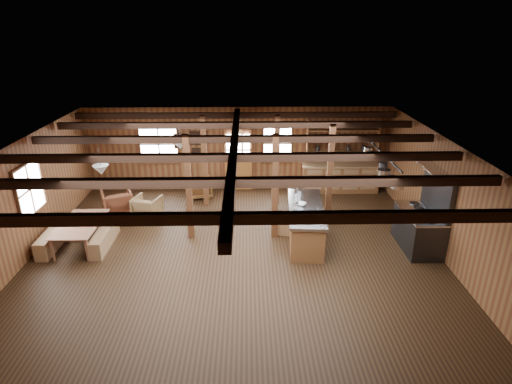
# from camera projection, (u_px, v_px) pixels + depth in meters

# --- Properties ---
(room) EXTENTS (10.04, 9.04, 2.84)m
(room) POSITION_uv_depth(u_px,v_px,m) (235.00, 203.00, 10.00)
(room) COLOR black
(room) RESTS_ON ground
(ceiling_joists) EXTENTS (9.80, 8.82, 0.18)m
(ceiling_joists) POSITION_uv_depth(u_px,v_px,m) (234.00, 148.00, 9.69)
(ceiling_joists) COLOR black
(ceiling_joists) RESTS_ON ceiling
(timber_posts) EXTENTS (3.95, 2.35, 2.80)m
(timber_posts) POSITION_uv_depth(u_px,v_px,m) (255.00, 173.00, 11.94)
(timber_posts) COLOR #442113
(timber_posts) RESTS_ON floor
(back_door) EXTENTS (1.02, 0.08, 2.15)m
(back_door) POSITION_uv_depth(u_px,v_px,m) (238.00, 165.00, 14.32)
(back_door) COLOR brown
(back_door) RESTS_ON floor
(window_back_left) EXTENTS (1.32, 0.06, 1.32)m
(window_back_left) POSITION_uv_depth(u_px,v_px,m) (159.00, 144.00, 14.01)
(window_back_left) COLOR white
(window_back_left) RESTS_ON wall_back
(window_back_right) EXTENTS (1.02, 0.06, 1.32)m
(window_back_right) POSITION_uv_depth(u_px,v_px,m) (277.00, 144.00, 14.09)
(window_back_right) COLOR white
(window_back_right) RESTS_ON wall_back
(window_left) EXTENTS (0.14, 1.24, 1.32)m
(window_left) POSITION_uv_depth(u_px,v_px,m) (29.00, 189.00, 10.29)
(window_left) COLOR white
(window_left) RESTS_ON wall_back
(notice_boards) EXTENTS (1.08, 0.03, 0.90)m
(notice_boards) POSITION_uv_depth(u_px,v_px,m) (192.00, 143.00, 14.01)
(notice_boards) COLOR beige
(notice_boards) RESTS_ON wall_back
(back_counter) EXTENTS (2.55, 0.60, 2.45)m
(back_counter) POSITION_uv_depth(u_px,v_px,m) (340.00, 174.00, 14.27)
(back_counter) COLOR brown
(back_counter) RESTS_ON floor
(pendant_lamps) EXTENTS (1.86, 2.36, 0.66)m
(pendant_lamps) POSITION_uv_depth(u_px,v_px,m) (144.00, 156.00, 10.57)
(pendant_lamps) COLOR #2F2F32
(pendant_lamps) RESTS_ON ceiling
(pot_rack) EXTENTS (0.37, 3.00, 0.45)m
(pot_rack) POSITION_uv_depth(u_px,v_px,m) (382.00, 165.00, 9.95)
(pot_rack) COLOR #2F2F32
(pot_rack) RESTS_ON ceiling
(kitchen_island) EXTENTS (1.07, 2.56, 1.20)m
(kitchen_island) POSITION_uv_depth(u_px,v_px,m) (305.00, 223.00, 11.11)
(kitchen_island) COLOR brown
(kitchen_island) RESTS_ON floor
(step_stool) EXTENTS (0.56, 0.46, 0.44)m
(step_stool) POSITION_uv_depth(u_px,v_px,m) (286.00, 226.00, 11.52)
(step_stool) COLOR olive
(step_stool) RESTS_ON floor
(commercial_range) EXTENTS (0.86, 1.67, 2.06)m
(commercial_range) POSITION_uv_depth(u_px,v_px,m) (422.00, 224.00, 10.67)
(commercial_range) COLOR #2F2F32
(commercial_range) RESTS_ON floor
(dining_table) EXTENTS (1.00, 1.78, 0.62)m
(dining_table) POSITION_uv_depth(u_px,v_px,m) (83.00, 234.00, 10.89)
(dining_table) COLOR brown
(dining_table) RESTS_ON floor
(bench_wall) EXTENTS (0.31, 1.67, 0.46)m
(bench_wall) POSITION_uv_depth(u_px,v_px,m) (54.00, 237.00, 10.90)
(bench_wall) COLOR olive
(bench_wall) RESTS_ON floor
(bench_aisle) EXTENTS (0.31, 1.63, 0.45)m
(bench_aisle) POSITION_uv_depth(u_px,v_px,m) (105.00, 237.00, 10.93)
(bench_aisle) COLOR olive
(bench_aisle) RESTS_ON floor
(armchair_a) EXTENTS (1.07, 1.08, 0.75)m
(armchair_a) POSITION_uv_depth(u_px,v_px,m) (117.00, 203.00, 12.60)
(armchair_a) COLOR brown
(armchair_a) RESTS_ON floor
(armchair_b) EXTENTS (0.87, 0.89, 0.68)m
(armchair_b) POSITION_uv_depth(u_px,v_px,m) (200.00, 187.00, 13.90)
(armchair_b) COLOR brown
(armchair_b) RESTS_ON floor
(armchair_c) EXTENTS (0.88, 0.89, 0.66)m
(armchair_c) POSITION_uv_depth(u_px,v_px,m) (147.00, 207.00, 12.43)
(armchair_c) COLOR brown
(armchair_c) RESTS_ON floor
(counter_pot) EXTENTS (0.29, 0.29, 0.17)m
(counter_pot) POSITION_uv_depth(u_px,v_px,m) (299.00, 192.00, 11.63)
(counter_pot) COLOR silver
(counter_pot) RESTS_ON kitchen_island
(bowl) EXTENTS (0.35, 0.35, 0.07)m
(bowl) POSITION_uv_depth(u_px,v_px,m) (301.00, 204.00, 11.01)
(bowl) COLOR silver
(bowl) RESTS_ON kitchen_island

